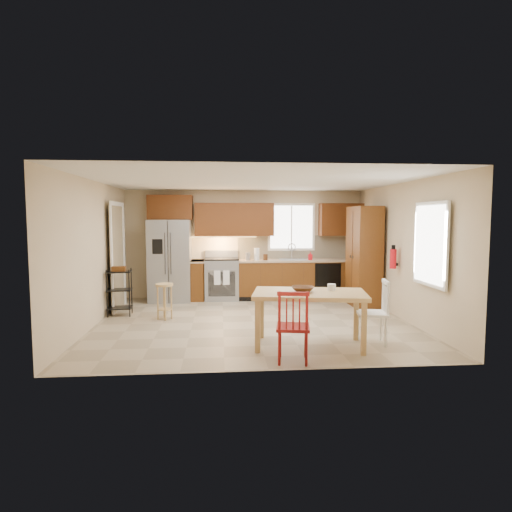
{
  "coord_description": "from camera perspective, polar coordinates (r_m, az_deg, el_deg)",
  "views": [
    {
      "loc": [
        -0.58,
        -7.52,
        1.85
      ],
      "look_at": [
        0.09,
        0.4,
        1.15
      ],
      "focal_mm": 30.0,
      "sensor_mm": 36.0,
      "label": 1
    }
  ],
  "objects": [
    {
      "name": "floor",
      "position": [
        7.77,
        -0.39,
        -8.74
      ],
      "size": [
        5.5,
        5.5,
        0.0
      ],
      "primitive_type": "plane",
      "color": "tan",
      "rests_on": "ground"
    },
    {
      "name": "ceiling",
      "position": [
        7.57,
        -0.41,
        9.96
      ],
      "size": [
        5.5,
        5.0,
        0.02
      ],
      "primitive_type": "cube",
      "color": "silver",
      "rests_on": "ground"
    },
    {
      "name": "wall_back",
      "position": [
        10.06,
        -1.5,
        1.6
      ],
      "size": [
        5.5,
        0.02,
        2.5
      ],
      "primitive_type": "cube",
      "color": "#CCB793",
      "rests_on": "ground"
    },
    {
      "name": "wall_front",
      "position": [
        5.09,
        1.77,
        -1.72
      ],
      "size": [
        5.5,
        0.02,
        2.5
      ],
      "primitive_type": "cube",
      "color": "#CCB793",
      "rests_on": "ground"
    },
    {
      "name": "wall_left",
      "position": [
        7.85,
        -20.84,
        0.32
      ],
      "size": [
        0.02,
        5.0,
        2.5
      ],
      "primitive_type": "cube",
      "color": "#CCB793",
      "rests_on": "ground"
    },
    {
      "name": "wall_right",
      "position": [
        8.25,
        19.01,
        0.59
      ],
      "size": [
        0.02,
        5.0,
        2.5
      ],
      "primitive_type": "cube",
      "color": "#CCB793",
      "rests_on": "ground"
    },
    {
      "name": "refrigerator",
      "position": [
        9.76,
        -11.38,
        -0.6
      ],
      "size": [
        0.92,
        0.75,
        1.82
      ],
      "primitive_type": "cube",
      "color": "gray",
      "rests_on": "floor"
    },
    {
      "name": "range_stove",
      "position": [
        9.81,
        -4.59,
        -3.14
      ],
      "size": [
        0.76,
        0.63,
        0.92
      ],
      "primitive_type": "cube",
      "color": "gray",
      "rests_on": "floor"
    },
    {
      "name": "base_cabinet_narrow",
      "position": [
        9.84,
        -7.8,
        -3.2
      ],
      "size": [
        0.3,
        0.6,
        0.9
      ],
      "primitive_type": "cube",
      "color": "#5A3310",
      "rests_on": "floor"
    },
    {
      "name": "base_cabinet_run",
      "position": [
        10.0,
        6.02,
        -3.05
      ],
      "size": [
        2.92,
        0.6,
        0.9
      ],
      "primitive_type": "cube",
      "color": "#5A3310",
      "rests_on": "floor"
    },
    {
      "name": "dishwasher",
      "position": [
        9.84,
        9.55,
        -3.22
      ],
      "size": [
        0.6,
        0.02,
        0.78
      ],
      "primitive_type": "cube",
      "color": "black",
      "rests_on": "floor"
    },
    {
      "name": "backsplash",
      "position": [
        10.2,
        5.76,
        1.21
      ],
      "size": [
        2.92,
        0.03,
        0.55
      ],
      "primitive_type": "cube",
      "color": "beige",
      "rests_on": "wall_back"
    },
    {
      "name": "upper_over_fridge",
      "position": [
        9.91,
        -11.37,
        6.37
      ],
      "size": [
        1.0,
        0.35,
        0.55
      ],
      "primitive_type": "cube",
      "color": "#532B0D",
      "rests_on": "wall_back"
    },
    {
      "name": "upper_left_block",
      "position": [
        9.85,
        -2.9,
        4.87
      ],
      "size": [
        1.8,
        0.35,
        0.75
      ],
      "primitive_type": "cube",
      "color": "#532B0D",
      "rests_on": "wall_back"
    },
    {
      "name": "upper_right_block",
      "position": [
        10.25,
        11.26,
        4.79
      ],
      "size": [
        1.0,
        0.35,
        0.75
      ],
      "primitive_type": "cube",
      "color": "#532B0D",
      "rests_on": "wall_back"
    },
    {
      "name": "window_back",
      "position": [
        10.15,
        4.73,
        3.88
      ],
      "size": [
        1.12,
        0.04,
        1.12
      ],
      "primitive_type": "cube",
      "color": "white",
      "rests_on": "wall_back"
    },
    {
      "name": "sink",
      "position": [
        9.92,
        4.97,
        -0.72
      ],
      "size": [
        0.62,
        0.46,
        0.16
      ],
      "primitive_type": "cube",
      "color": "gray",
      "rests_on": "base_cabinet_run"
    },
    {
      "name": "undercab_glow",
      "position": [
        9.83,
        -4.64,
        2.56
      ],
      "size": [
        1.6,
        0.3,
        0.01
      ],
      "primitive_type": "cube",
      "color": "#FFBF66",
      "rests_on": "wall_back"
    },
    {
      "name": "soap_bottle",
      "position": [
        9.88,
        7.24,
        0.02
      ],
      "size": [
        0.09,
        0.09,
        0.19
      ],
      "primitive_type": "imported",
      "color": "red",
      "rests_on": "base_cabinet_run"
    },
    {
      "name": "paper_towel",
      "position": [
        9.74,
        0.09,
        0.26
      ],
      "size": [
        0.12,
        0.12,
        0.28
      ],
      "primitive_type": "cylinder",
      "color": "white",
      "rests_on": "base_cabinet_run"
    },
    {
      "name": "canister_steel",
      "position": [
        9.73,
        -1.08,
        -0.05
      ],
      "size": [
        0.11,
        0.11,
        0.18
      ],
      "primitive_type": "cylinder",
      "color": "gray",
      "rests_on": "base_cabinet_run"
    },
    {
      "name": "canister_wood",
      "position": [
        9.74,
        1.28,
        -0.16
      ],
      "size": [
        0.1,
        0.1,
        0.14
      ],
      "primitive_type": "cylinder",
      "color": "#482913",
      "rests_on": "base_cabinet_run"
    },
    {
      "name": "pantry",
      "position": [
        9.26,
        14.17,
        -0.08
      ],
      "size": [
        0.5,
        0.95,
        2.1
      ],
      "primitive_type": "cube",
      "color": "#5A3310",
      "rests_on": "floor"
    },
    {
      "name": "fire_extinguisher",
      "position": [
        8.35,
        17.82,
        -0.36
      ],
      "size": [
        0.12,
        0.12,
        0.36
      ],
      "primitive_type": "cylinder",
      "color": "red",
      "rests_on": "wall_right"
    },
    {
      "name": "window_right",
      "position": [
        7.17,
        22.25,
        1.46
      ],
      "size": [
        0.04,
        1.02,
        1.32
      ],
      "primitive_type": "cube",
      "color": "white",
      "rests_on": "wall_right"
    },
    {
      "name": "doorway",
      "position": [
        9.1,
        -18.07,
        -0.26
      ],
      "size": [
        0.04,
        0.95,
        2.1
      ],
      "primitive_type": "cube",
      "color": "#8C7A59",
      "rests_on": "wall_left"
    },
    {
      "name": "dining_table",
      "position": [
        6.3,
        7.11,
        -8.4
      ],
      "size": [
        1.73,
        1.16,
        0.78
      ],
      "primitive_type": null,
      "rotation": [
        0.0,
        0.0,
        -0.17
      ],
      "color": "tan",
      "rests_on": "floor"
    },
    {
      "name": "chair_red",
      "position": [
        5.6,
        4.96,
        -9.26
      ],
      "size": [
        0.51,
        0.51,
        0.94
      ],
      "primitive_type": null,
      "rotation": [
        0.0,
        0.0,
        -0.17
      ],
      "color": "maroon",
      "rests_on": "floor"
    },
    {
      "name": "chair_white",
      "position": [
        6.59,
        15.2,
        -7.24
      ],
      "size": [
        0.51,
        0.51,
        0.94
      ],
      "primitive_type": null,
      "rotation": [
        0.0,
        0.0,
        1.4
      ],
      "color": "white",
      "rests_on": "floor"
    },
    {
      "name": "table_bowl",
      "position": [
        6.2,
        6.24,
        -4.84
      ],
      "size": [
        0.37,
        0.37,
        0.08
      ],
      "primitive_type": "imported",
      "rotation": [
        0.0,
        0.0,
        -0.17
      ],
      "color": "#482913",
      "rests_on": "dining_table"
    },
    {
      "name": "table_jar",
      "position": [
        6.39,
        10.04,
        -4.32
      ],
      "size": [
        0.14,
        0.14,
        0.14
      ],
      "primitive_type": "cylinder",
      "rotation": [
        0.0,
        0.0,
        -0.17
      ],
      "color": "white",
      "rests_on": "dining_table"
    },
    {
      "name": "bar_stool",
      "position": [
        8.06,
        -12.09,
        -5.95
      ],
      "size": [
        0.36,
        0.36,
        0.66
      ],
      "primitive_type": null,
      "rotation": [
        0.0,
        0.0,
        0.14
      ],
      "color": "tan",
      "rests_on": "floor"
    },
    {
      "name": "utility_cart",
      "position": [
        8.57,
        -17.74,
        -4.63
      ],
      "size": [
        0.47,
        0.37,
        0.89
      ],
      "primitive_type": null,
      "rotation": [
        0.0,
        0.0,
        0.06
      ],
      "color": "black",
      "rests_on": "floor"
    }
  ]
}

